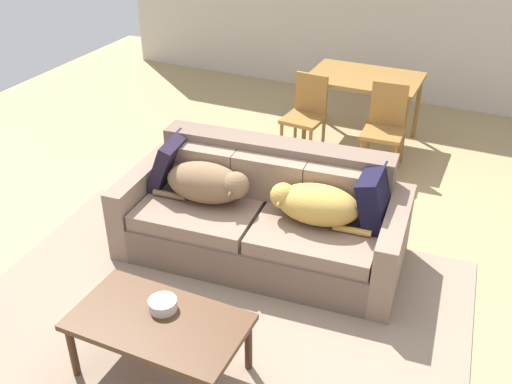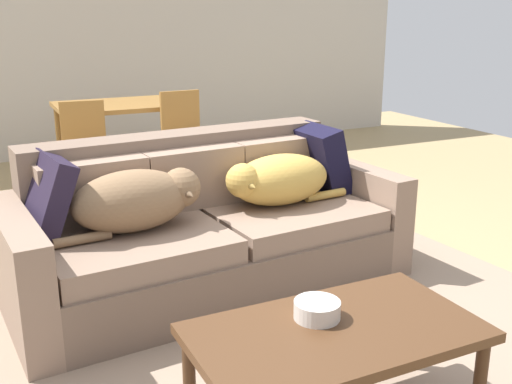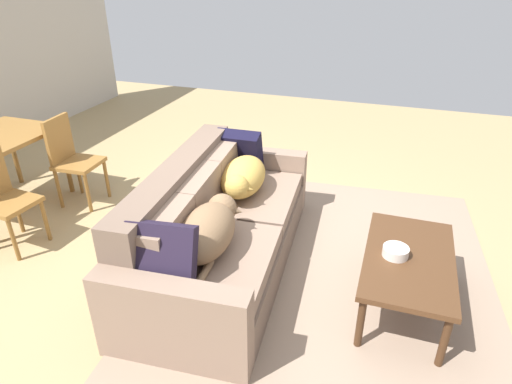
% 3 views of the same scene
% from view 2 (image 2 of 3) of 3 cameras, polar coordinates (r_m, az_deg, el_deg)
% --- Properties ---
extents(ground_plane, '(10.00, 10.00, 0.00)m').
position_cam_2_polar(ground_plane, '(3.74, -1.17, -8.37)').
color(ground_plane, tan).
extents(back_partition, '(8.00, 0.12, 2.70)m').
position_cam_2_polar(back_partition, '(7.23, -15.07, 14.16)').
color(back_partition, beige).
rests_on(back_partition, ground).
extents(area_rug, '(3.74, 2.88, 0.01)m').
position_cam_2_polar(area_rug, '(3.01, 1.88, -14.87)').
color(area_rug, gray).
rests_on(area_rug, ground).
extents(couch, '(2.35, 1.18, 0.87)m').
position_cam_2_polar(couch, '(3.61, -4.85, -3.68)').
color(couch, brown).
rests_on(couch, ground).
extents(dog_on_left_cushion, '(0.81, 0.41, 0.33)m').
position_cam_2_polar(dog_on_left_cushion, '(3.27, -11.00, -0.69)').
color(dog_on_left_cushion, '#806144').
rests_on(dog_on_left_cushion, couch).
extents(dog_on_right_cushion, '(0.81, 0.42, 0.30)m').
position_cam_2_polar(dog_on_right_cushion, '(3.65, 1.97, 1.15)').
color(dog_on_right_cushion, gold).
rests_on(dog_on_right_cushion, couch).
extents(throw_pillow_by_left_arm, '(0.31, 0.47, 0.45)m').
position_cam_2_polar(throw_pillow_by_left_arm, '(3.31, -19.15, -0.58)').
color(throw_pillow_by_left_arm, black).
rests_on(throw_pillow_by_left_arm, couch).
extents(throw_pillow_by_right_arm, '(0.28, 0.44, 0.46)m').
position_cam_2_polar(throw_pillow_by_right_arm, '(4.00, 6.00, 3.03)').
color(throw_pillow_by_right_arm, black).
rests_on(throw_pillow_by_right_arm, couch).
extents(coffee_table, '(1.08, 0.61, 0.45)m').
position_cam_2_polar(coffee_table, '(2.35, 7.46, -13.60)').
color(coffee_table, '#4D2F1B').
rests_on(coffee_table, ground).
extents(bowl_on_coffee_table, '(0.18, 0.18, 0.07)m').
position_cam_2_polar(bowl_on_coffee_table, '(2.37, 5.74, -10.93)').
color(bowl_on_coffee_table, silver).
rests_on(bowl_on_coffee_table, coffee_table).
extents(dining_table, '(1.20, 0.81, 0.77)m').
position_cam_2_polar(dining_table, '(5.81, -12.32, 7.36)').
color(dining_table, olive).
rests_on(dining_table, ground).
extents(dining_chair_near_left, '(0.43, 0.43, 0.87)m').
position_cam_2_polar(dining_chair_near_left, '(5.22, -15.64, 3.85)').
color(dining_chair_near_left, olive).
rests_on(dining_chair_near_left, ground).
extents(dining_chair_near_right, '(0.42, 0.42, 0.92)m').
position_cam_2_polar(dining_chair_near_right, '(5.39, -6.61, 4.99)').
color(dining_chair_near_right, olive).
rests_on(dining_chair_near_right, ground).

